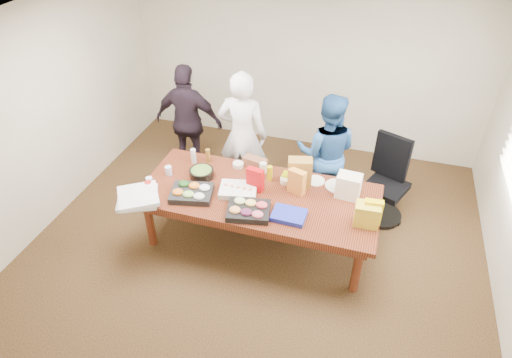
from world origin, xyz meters
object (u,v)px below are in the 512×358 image
(person_right, at_px, (326,153))
(sheet_cake, at_px, (238,190))
(conference_table, at_px, (259,217))
(person_center, at_px, (243,136))
(office_chair, at_px, (387,184))
(salad_bowl, at_px, (202,173))

(person_right, relative_size, sheet_cake, 3.85)
(conference_table, relative_size, person_center, 1.53)
(person_center, height_order, sheet_cake, person_center)
(person_center, bearing_deg, sheet_cake, 101.62)
(person_right, bearing_deg, sheet_cake, 45.79)
(conference_table, xyz_separation_m, office_chair, (1.44, 0.90, 0.18))
(person_center, distance_m, person_right, 1.14)
(sheet_cake, bearing_deg, salad_bowl, 149.70)
(salad_bowl, bearing_deg, sheet_cake, -18.27)
(office_chair, relative_size, person_right, 0.67)
(office_chair, distance_m, person_center, 1.99)
(salad_bowl, bearing_deg, person_right, 31.78)
(person_center, height_order, salad_bowl, person_center)
(person_center, relative_size, sheet_cake, 4.28)
(conference_table, height_order, salad_bowl, salad_bowl)
(office_chair, relative_size, sheet_cake, 2.59)
(office_chair, height_order, person_center, person_center)
(sheet_cake, bearing_deg, person_right, 38.48)
(conference_table, relative_size, person_right, 1.70)
(office_chair, relative_size, salad_bowl, 3.67)
(office_chair, xyz_separation_m, person_right, (-0.82, 0.09, 0.27))
(person_right, distance_m, sheet_cake, 1.35)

